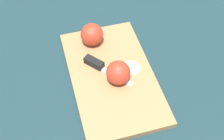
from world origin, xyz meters
The scene contains 6 objects.
ground_plane centered at (0.00, 0.00, 0.00)m, with size 4.00×4.00×0.00m, color #193338.
cutting_board centered at (0.00, 0.00, 0.01)m, with size 0.42×0.27×0.02m.
apple_half_left centered at (-0.14, -0.01, 0.05)m, with size 0.07×0.07×0.07m.
apple_half_right centered at (0.03, 0.01, 0.05)m, with size 0.07×0.07×0.07m.
knife centered at (-0.04, -0.03, 0.03)m, with size 0.14×0.11×0.02m.
apple_slice centered at (0.00, 0.06, 0.02)m, with size 0.06×0.06×0.01m.
Camera 1 is at (0.53, -0.20, 0.73)m, focal length 50.00 mm.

